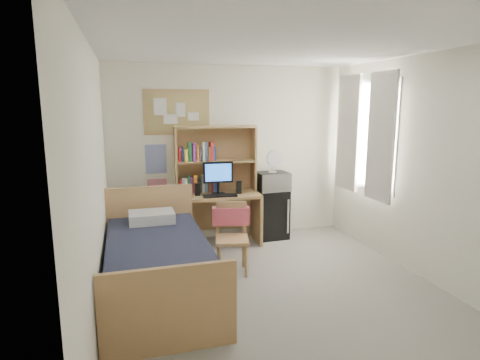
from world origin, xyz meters
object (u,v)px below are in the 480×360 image
object	(u,v)px
bulletin_board	(177,112)
desk_chair	(232,239)
monitor	(218,179)
mini_fridge	(271,213)
speaker_right	(239,187)
speaker_left	(197,189)
desk	(218,219)
microwave	(272,181)
desk_fan	(273,162)
bed	(158,268)

from	to	relation	value
bulletin_board	desk_chair	distance (m)	2.08
desk_chair	monitor	world-z (taller)	monitor
mini_fridge	speaker_right	distance (m)	0.75
bulletin_board	speaker_left	world-z (taller)	bulletin_board
desk	monitor	size ratio (longest dim) A/B	2.66
desk	desk_chair	distance (m)	1.08
mini_fridge	microwave	world-z (taller)	microwave
monitor	speaker_left	xyz separation A→B (m)	(-0.30, 0.02, -0.14)
desk_fan	speaker_left	bearing A→B (deg)	-177.84
desk	desk_fan	distance (m)	1.17
monitor	speaker_right	world-z (taller)	monitor
microwave	desk_fan	xyz separation A→B (m)	(0.00, 0.00, 0.29)
speaker_right	mini_fridge	bearing A→B (deg)	17.00
mini_fridge	bed	distance (m)	2.35
desk_chair	bed	world-z (taller)	desk_chair
bulletin_board	speaker_left	bearing A→B (deg)	-58.47
desk_chair	speaker_left	bearing A→B (deg)	114.13
desk	desk_chair	bearing A→B (deg)	-90.45
bulletin_board	desk_fan	world-z (taller)	bulletin_board
mini_fridge	speaker_left	size ratio (longest dim) A/B	4.27
bed	speaker_right	bearing A→B (deg)	45.77
bulletin_board	speaker_right	xyz separation A→B (m)	(0.81, -0.38, -1.07)
desk	desk_fan	xyz separation A→B (m)	(0.86, 0.04, 0.79)
mini_fridge	desk_fan	bearing A→B (deg)	-90.00
bed	desk	bearing A→B (deg)	54.75
speaker_left	microwave	world-z (taller)	microwave
desk_chair	desk_fan	bearing A→B (deg)	61.52
monitor	speaker_right	distance (m)	0.33
desk_chair	microwave	bearing A→B (deg)	61.52
bulletin_board	speaker_right	world-z (taller)	bulletin_board
mini_fridge	bed	world-z (taller)	mini_fridge
mini_fridge	desk	bearing A→B (deg)	-177.92
desk	desk_chair	size ratio (longest dim) A/B	1.42
desk	microwave	world-z (taller)	microwave
bed	desk_fan	world-z (taller)	desk_fan
desk	bed	bearing A→B (deg)	-121.68
desk	monitor	world-z (taller)	monitor
speaker_left	mini_fridge	bearing A→B (deg)	8.34
bed	microwave	distance (m)	2.41
desk_chair	speaker_left	distance (m)	1.13
microwave	bulletin_board	bearing A→B (deg)	167.08
microwave	desk_chair	bearing A→B (deg)	-131.79
bed	desk_fan	xyz separation A→B (m)	(1.84, 1.45, 0.87)
speaker_right	desk_fan	world-z (taller)	desk_fan
microwave	desk_fan	distance (m)	0.29
mini_fridge	speaker_right	world-z (taller)	speaker_right
speaker_right	desk_fan	xyz separation A→B (m)	(0.56, 0.12, 0.33)
bulletin_board	speaker_right	distance (m)	1.40
microwave	bed	bearing A→B (deg)	-143.83
bulletin_board	monitor	distance (m)	1.13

